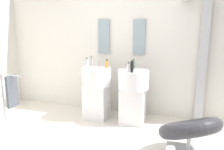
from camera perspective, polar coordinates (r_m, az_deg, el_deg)
The scene contains 14 objects.
rear_partition at distance 4.44m, azimuth 2.44°, elevation 7.52°, with size 4.80×0.10×2.60m, color silver.
pedestal_sink_left at distance 4.23m, azimuth -3.73°, elevation -3.59°, with size 0.52×0.52×1.02m.
pedestal_sink_right at distance 4.04m, azimuth 5.07°, elevation -4.37°, with size 0.52×0.52×1.02m.
vanity_mirror_left at distance 4.46m, azimuth -1.95°, elevation 9.19°, with size 0.22×0.03×0.62m, color #8C9EA8.
vanity_mirror_right at distance 4.28m, azimuth 6.53°, elevation 8.98°, with size 0.22×0.03×0.62m, color #8C9EA8.
shower_column at distance 4.20m, azimuth 20.71°, elevation 3.40°, with size 0.49×0.24×2.05m.
lounge_chair at distance 3.20m, azimuth 18.07°, elevation -12.84°, with size 1.10×1.10×0.65m.
towel_rack at distance 4.00m, azimuth -23.16°, elevation -3.86°, with size 0.37×0.22×0.95m.
soap_bottle_grey at distance 4.22m, azimuth -4.92°, elevation 3.21°, with size 0.04×0.04×0.19m.
soap_bottle_black at distance 3.74m, azimuth 4.80°, elevation 1.97°, with size 0.05×0.05×0.19m.
soap_bottle_amber at distance 4.10m, azimuth -1.25°, elevation 2.67°, with size 0.06×0.06×0.15m.
soap_bottle_green at distance 4.09m, azimuth 5.17°, elevation 2.67°, with size 0.04×0.04×0.16m.
soap_bottle_clear at distance 4.01m, azimuth -6.05°, elevation 2.69°, with size 0.05×0.05×0.19m.
soap_bottle_white at distance 3.77m, azimuth 3.94°, elevation 1.81°, with size 0.04×0.04×0.16m.
Camera 1 is at (1.15, -2.62, 1.69)m, focal length 38.13 mm.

